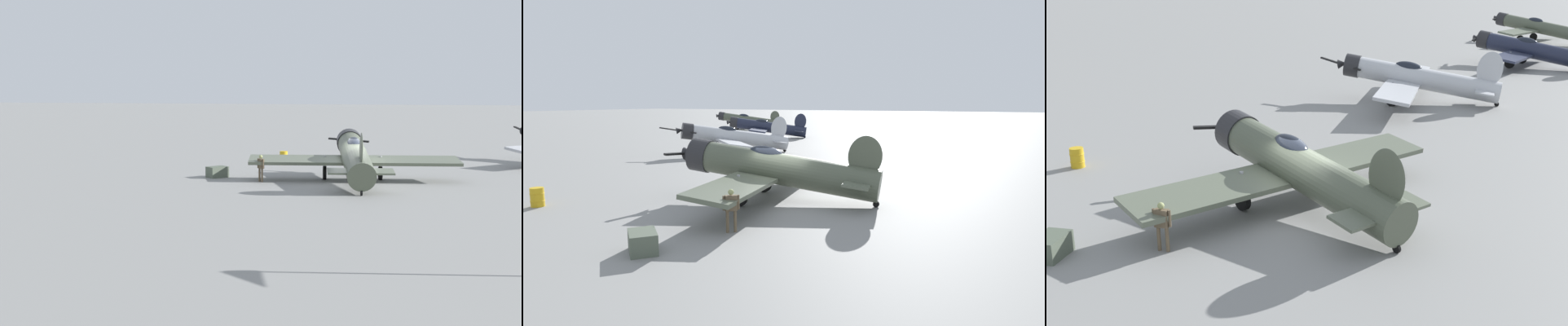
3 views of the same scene
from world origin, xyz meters
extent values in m
plane|color=gray|center=(0.00, 0.00, 0.00)|extent=(400.00, 400.00, 0.00)
cylinder|color=#4C5442|center=(0.00, 0.00, 1.48)|extent=(3.15, 9.11, 2.56)
cylinder|color=#232326|center=(-0.80, 4.16, 2.01)|extent=(1.78, 1.37, 1.70)
cone|color=#232326|center=(-0.92, 4.80, 2.09)|extent=(0.77, 0.74, 0.73)
cube|color=black|center=(-0.95, 4.95, 2.09)|extent=(2.68, 0.69, 0.24)
ellipsoid|color=black|center=(-0.17, 0.87, 2.22)|extent=(1.08, 1.88, 0.88)
cube|color=#565E4C|center=(-0.20, 1.05, 1.21)|extent=(12.35, 4.25, 0.42)
ellipsoid|color=#4C5442|center=(0.70, -3.66, 2.24)|extent=(0.44, 1.70, 2.00)
cube|color=#565E4C|center=(0.66, -3.47, 1.14)|extent=(3.55, 1.72, 0.23)
cylinder|color=#999BA0|center=(-1.91, 1.26, 0.91)|extent=(0.14, 0.14, 1.02)
cylinder|color=black|center=(-1.91, 1.26, 0.40)|extent=(0.35, 0.82, 0.80)
cylinder|color=#999BA0|center=(1.31, 1.88, 0.91)|extent=(0.14, 0.14, 1.02)
cylinder|color=black|center=(1.31, 1.88, 0.40)|extent=(0.35, 0.82, 0.80)
cylinder|color=black|center=(0.80, -4.18, 0.14)|extent=(0.15, 0.29, 0.28)
cylinder|color=#B7BABF|center=(14.91, 12.66, 1.46)|extent=(7.67, 7.33, 2.59)
cylinder|color=#232326|center=(11.69, 15.68, 2.09)|extent=(1.75, 1.76, 1.51)
cone|color=#232326|center=(11.22, 16.13, 2.19)|extent=(0.85, 0.85, 0.65)
cube|color=black|center=(11.11, 16.23, 2.19)|extent=(1.07, 3.28, 0.52)
ellipsoid|color=black|center=(14.23, 13.29, 2.14)|extent=(1.82, 1.77, 0.92)
cube|color=#ADAFB5|center=(14.10, 13.42, 1.26)|extent=(10.19, 10.64, 0.46)
ellipsoid|color=#B7BABF|center=(17.73, 10.00, 2.21)|extent=(1.38, 1.31, 2.30)
cube|color=#ADAFB5|center=(17.58, 10.13, 1.00)|extent=(3.14, 3.23, 0.26)
cylinder|color=#999BA0|center=(12.64, 12.67, 0.94)|extent=(0.14, 0.14, 1.07)
cylinder|color=black|center=(12.64, 12.67, 0.40)|extent=(0.72, 0.69, 0.80)
cylinder|color=#999BA0|center=(14.76, 14.92, 0.94)|extent=(0.14, 0.14, 1.07)
cylinder|color=black|center=(14.76, 14.92, 0.40)|extent=(0.72, 0.69, 0.80)
cylinder|color=black|center=(18.13, 9.62, 0.14)|extent=(0.27, 0.26, 0.28)
cylinder|color=#1E2338|center=(31.47, 18.95, 1.33)|extent=(5.44, 9.20, 2.60)
cylinder|color=#232326|center=(29.47, 23.03, 1.94)|extent=(1.79, 1.62, 1.57)
cone|color=#232326|center=(29.19, 23.61, 2.03)|extent=(0.82, 0.83, 0.68)
cube|color=black|center=(29.12, 23.75, 2.03)|extent=(2.50, 2.08, 0.21)
ellipsoid|color=black|center=(31.06, 19.80, 2.04)|extent=(1.46, 1.93, 0.90)
cube|color=#282D42|center=(30.97, 19.97, 1.11)|extent=(9.89, 6.19, 0.44)
ellipsoid|color=#1E2338|center=(33.23, 15.37, 2.08)|extent=(0.88, 1.63, 2.21)
cube|color=#282D42|center=(33.14, 15.55, 0.90)|extent=(3.54, 2.49, 0.24)
cylinder|color=#999BA0|center=(29.31, 19.79, 0.86)|extent=(0.14, 0.14, 0.92)
cylinder|color=black|center=(29.31, 19.79, 0.40)|extent=(0.53, 0.81, 0.80)
cylinder|color=#999BA0|center=(32.14, 21.18, 0.86)|extent=(0.14, 0.14, 0.92)
cylinder|color=black|center=(32.14, 21.18, 0.40)|extent=(0.53, 0.81, 0.80)
cylinder|color=black|center=(33.48, 14.86, 0.14)|extent=(0.21, 0.30, 0.28)
cylinder|color=#4C5442|center=(44.49, 30.19, 1.56)|extent=(4.33, 10.06, 2.57)
cylinder|color=#232326|center=(43.01, 34.80, 2.19)|extent=(1.65, 1.45, 1.50)
cone|color=#232326|center=(42.81, 35.42, 2.27)|extent=(0.74, 0.77, 0.65)
cube|color=black|center=(42.76, 35.56, 2.27)|extent=(2.39, 1.76, 0.23)
ellipsoid|color=black|center=(44.18, 31.15, 2.24)|extent=(1.27, 1.92, 0.89)
cube|color=#565E4C|center=(44.12, 31.34, 1.36)|extent=(12.15, 5.41, 0.40)
ellipsoid|color=#4C5442|center=(45.78, 26.17, 2.19)|extent=(0.64, 1.68, 2.01)
cube|color=#565E4C|center=(45.72, 26.36, 1.11)|extent=(3.57, 2.09, 0.24)
cylinder|color=#999BA0|center=(42.46, 31.45, 0.99)|extent=(0.14, 0.14, 1.17)
cylinder|color=black|center=(42.46, 31.45, 0.40)|extent=(0.44, 0.82, 0.80)
cylinder|color=#999BA0|center=(45.40, 32.39, 0.99)|extent=(0.14, 0.14, 1.17)
cylinder|color=black|center=(45.40, 32.39, 0.40)|extent=(0.44, 0.82, 0.80)
cylinder|color=black|center=(45.97, 25.59, 0.14)|extent=(0.18, 0.30, 0.28)
cylinder|color=brown|center=(-5.23, -0.82, 0.39)|extent=(0.12, 0.12, 0.79)
cylinder|color=brown|center=(-5.43, -0.62, 0.39)|extent=(0.12, 0.12, 0.79)
cube|color=brown|center=(-5.33, -0.72, 1.07)|extent=(0.46, 0.45, 0.56)
sphere|color=#939B5F|center=(-5.33, -0.72, 1.47)|extent=(0.21, 0.21, 0.21)
cylinder|color=brown|center=(-5.14, -0.90, 1.08)|extent=(0.09, 0.09, 0.53)
cylinder|color=brown|center=(-5.52, -0.54, 1.08)|extent=(0.09, 0.09, 0.53)
cube|color=#4C5647|center=(-8.37, 0.48, 0.33)|extent=(1.39, 1.44, 0.66)
cylinder|color=gold|center=(-6.15, 9.15, 0.43)|extent=(0.57, 0.57, 0.85)
torus|color=gold|center=(-6.15, 9.15, 0.60)|extent=(0.61, 0.61, 0.04)
torus|color=gold|center=(-6.15, 9.15, 0.26)|extent=(0.61, 0.61, 0.04)
camera|label=1|loc=(3.83, -36.19, 5.30)|focal=44.03mm
camera|label=2|loc=(-17.97, -9.60, 4.64)|focal=30.52mm
camera|label=3|loc=(-10.03, -18.58, 8.45)|focal=44.67mm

